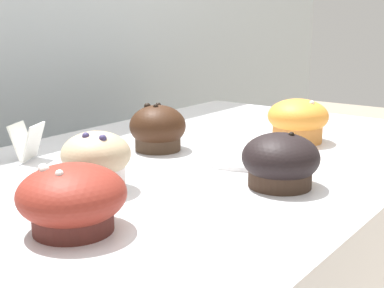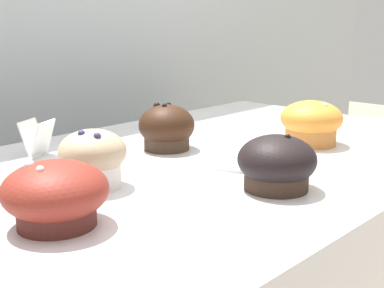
{
  "view_description": "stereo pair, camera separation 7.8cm",
  "coord_description": "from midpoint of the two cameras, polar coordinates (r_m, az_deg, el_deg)",
  "views": [
    {
      "loc": [
        -0.71,
        -0.5,
        1.12
      ],
      "look_at": [
        -0.1,
        -0.05,
        0.94
      ],
      "focal_mm": 50.0,
      "sensor_mm": 36.0,
      "label": 1
    },
    {
      "loc": [
        -0.66,
        -0.56,
        1.12
      ],
      "look_at": [
        -0.1,
        -0.05,
        0.94
      ],
      "focal_mm": 50.0,
      "sensor_mm": 36.0,
      "label": 2
    }
  ],
  "objects": [
    {
      "name": "wall_back",
      "position": [
        1.34,
        -15.98,
        3.59
      ],
      "size": [
        3.2,
        0.1,
        1.8
      ],
      "primitive_type": "cube",
      "color": "#A8B2B7",
      "rests_on": "ground"
    },
    {
      "name": "muffin_front_center",
      "position": [
        0.92,
        -0.33,
        1.64
      ],
      "size": [
        0.1,
        0.1,
        0.08
      ],
      "color": "#3C2B1E",
      "rests_on": "display_counter"
    },
    {
      "name": "muffin_back_left",
      "position": [
        0.72,
        -7.55,
        -1.52
      ],
      "size": [
        0.09,
        0.09,
        0.08
      ],
      "color": "silver",
      "rests_on": "display_counter"
    },
    {
      "name": "muffin_back_right",
      "position": [
        0.6,
        -10.77,
        -5.4
      ],
      "size": [
        0.12,
        0.12,
        0.08
      ],
      "color": "#50221D",
      "rests_on": "display_counter"
    },
    {
      "name": "muffin_front_left",
      "position": [
        0.99,
        14.82,
        2.2
      ],
      "size": [
        0.11,
        0.11,
        0.08
      ],
      "color": "#CB7D39",
      "rests_on": "display_counter"
    },
    {
      "name": "muffin_front_right",
      "position": [
        0.73,
        12.09,
        -2.14
      ],
      "size": [
        0.11,
        0.11,
        0.08
      ],
      "color": "#36261B",
      "rests_on": "display_counter"
    },
    {
      "name": "serving_plate",
      "position": [
        0.87,
        8.99,
        -1.37
      ],
      "size": [
        0.17,
        0.17,
        0.01
      ],
      "color": "white",
      "rests_on": "display_counter"
    },
    {
      "name": "price_card",
      "position": [
        0.9,
        -13.81,
        0.62
      ],
      "size": [
        0.06,
        0.06,
        0.06
      ],
      "color": "white",
      "rests_on": "display_counter"
    }
  ]
}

